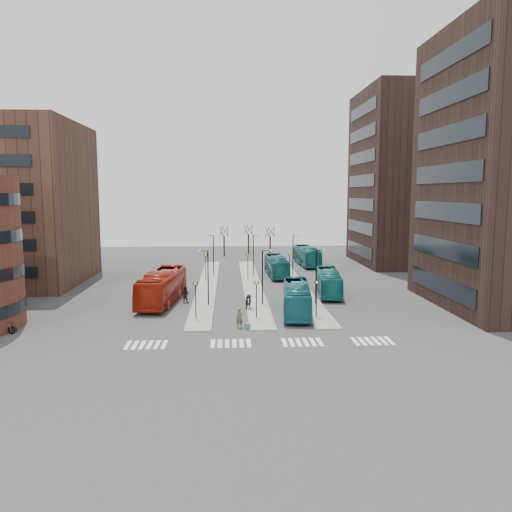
{
  "coord_description": "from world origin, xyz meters",
  "views": [
    {
      "loc": [
        -1.13,
        -36.37,
        12.5
      ],
      "look_at": [
        2.13,
        22.33,
        5.0
      ],
      "focal_mm": 35.0,
      "sensor_mm": 36.0,
      "label": 1
    }
  ],
  "objects": [
    {
      "name": "bicycle_far",
      "position": [
        -21.0,
        8.18,
        0.49
      ],
      "size": [
        1.95,
        0.93,
        0.98
      ],
      "primitive_type": "imported",
      "rotation": [
        0.0,
        0.0,
        1.42
      ],
      "color": "gray",
      "rests_on": "ground"
    },
    {
      "name": "crosswalk_stripes",
      "position": [
        1.75,
        4.0,
        0.01
      ],
      "size": [
        22.35,
        2.4,
        0.01
      ],
      "color": "silver",
      "rests_on": "ground"
    },
    {
      "name": "bare_trees",
      "position": [
        2.67,
        62.67,
        2.72
      ],
      "size": [
        10.97,
        8.14,
        5.9
      ],
      "color": "black",
      "rests_on": "ground"
    },
    {
      "name": "commuter_b",
      "position": [
        0.8,
        15.72,
        0.75
      ],
      "size": [
        0.52,
        0.93,
        1.5
      ],
      "primitive_type": "imported",
      "rotation": [
        0.0,
        0.0,
        1.76
      ],
      "color": "black",
      "rests_on": "ground"
    },
    {
      "name": "bicycle_mid",
      "position": [
        -21.0,
        7.94,
        0.52
      ],
      "size": [
        1.79,
        0.69,
        1.05
      ],
      "primitive_type": "imported",
      "rotation": [
        0.0,
        0.0,
        1.45
      ],
      "color": "gray",
      "rests_on": "ground"
    },
    {
      "name": "sign_poles",
      "position": [
        1.6,
        23.0,
        2.41
      ],
      "size": [
        12.45,
        22.12,
        3.65
      ],
      "color": "black",
      "rests_on": "ground"
    },
    {
      "name": "teal_bus_d",
      "position": [
        12.38,
        48.33,
        1.63
      ],
      "size": [
        3.24,
        11.8,
        3.26
      ],
      "primitive_type": "imported",
      "rotation": [
        0.0,
        0.0,
        0.04
      ],
      "color": "#146463",
      "rests_on": "ground"
    },
    {
      "name": "teal_bus_b",
      "position": [
        6.06,
        37.45,
        1.51
      ],
      "size": [
        2.93,
        10.95,
        3.03
      ],
      "primitive_type": "imported",
      "rotation": [
        0.0,
        0.0,
        0.04
      ],
      "color": "#135A60",
      "rests_on": "ground"
    },
    {
      "name": "teal_bus_c",
      "position": [
        11.19,
        23.72,
        1.5
      ],
      "size": [
        3.78,
        11.01,
        3.0
      ],
      "primitive_type": "imported",
      "rotation": [
        0.0,
        0.0,
        -0.12
      ],
      "color": "#16706E",
      "rests_on": "ground"
    },
    {
      "name": "commuter_a",
      "position": [
        -6.11,
        19.85,
        0.94
      ],
      "size": [
        1.1,
        0.97,
        1.88
      ],
      "primitive_type": "imported",
      "rotation": [
        0.0,
        0.0,
        2.8
      ],
      "color": "black",
      "rests_on": "ground"
    },
    {
      "name": "island_right",
      "position": [
        8.0,
        30.0,
        0.07
      ],
      "size": [
        2.5,
        45.0,
        0.15
      ],
      "primitive_type": "cube",
      "color": "gray",
      "rests_on": "ground"
    },
    {
      "name": "red_bus",
      "position": [
        -8.71,
        20.01,
        1.83
      ],
      "size": [
        4.44,
        13.4,
        3.66
      ],
      "primitive_type": "imported",
      "rotation": [
        0.0,
        0.0,
        -0.11
      ],
      "color": "#9C1D0C",
      "rests_on": "ground"
    },
    {
      "name": "island_left",
      "position": [
        -4.0,
        30.0,
        0.07
      ],
      "size": [
        2.5,
        45.0,
        0.15
      ],
      "primitive_type": "cube",
      "color": "gray",
      "rests_on": "ground"
    },
    {
      "name": "island_mid",
      "position": [
        2.0,
        30.0,
        0.07
      ],
      "size": [
        2.5,
        45.0,
        0.15
      ],
      "primitive_type": "cube",
      "color": "gray",
      "rests_on": "ground"
    },
    {
      "name": "traveller",
      "position": [
        -0.15,
        8.75,
        0.93
      ],
      "size": [
        0.71,
        0.48,
        1.87
      ],
      "primitive_type": "imported",
      "rotation": [
        0.0,
        0.0,
        0.06
      ],
      "color": "brown",
      "rests_on": "ground"
    },
    {
      "name": "tower_far",
      "position": [
        31.98,
        50.0,
        15.0
      ],
      "size": [
        20.12,
        20.0,
        30.0
      ],
      "color": "#2E1E19",
      "rests_on": "ground"
    },
    {
      "name": "commuter_c",
      "position": [
        1.03,
        16.02,
        0.84
      ],
      "size": [
        0.79,
        1.17,
        1.67
      ],
      "primitive_type": "imported",
      "rotation": [
        0.0,
        0.0,
        4.54
      ],
      "color": "black",
      "rests_on": "ground"
    },
    {
      "name": "teal_bus_a",
      "position": [
        5.89,
        14.17,
        1.58
      ],
      "size": [
        3.88,
        11.55,
        3.16
      ],
      "primitive_type": "imported",
      "rotation": [
        0.0,
        0.0,
        -0.11
      ],
      "color": "#155D6A",
      "rests_on": "ground"
    },
    {
      "name": "suitcase",
      "position": [
        0.58,
        8.21,
        0.29
      ],
      "size": [
        0.52,
        0.44,
        0.57
      ],
      "primitive_type": "cube",
      "rotation": [
        0.0,
        0.0,
        0.18
      ],
      "color": "navy",
      "rests_on": "ground"
    },
    {
      "name": "ground",
      "position": [
        0.0,
        0.0,
        0.0
      ],
      "size": [
        160.0,
        160.0,
        0.0
      ],
      "primitive_type": "plane",
      "color": "#323235",
      "rests_on": "ground"
    },
    {
      "name": "lamp_posts",
      "position": [
        2.64,
        28.0,
        3.58
      ],
      "size": [
        14.04,
        20.24,
        6.12
      ],
      "color": "black",
      "rests_on": "ground"
    }
  ]
}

